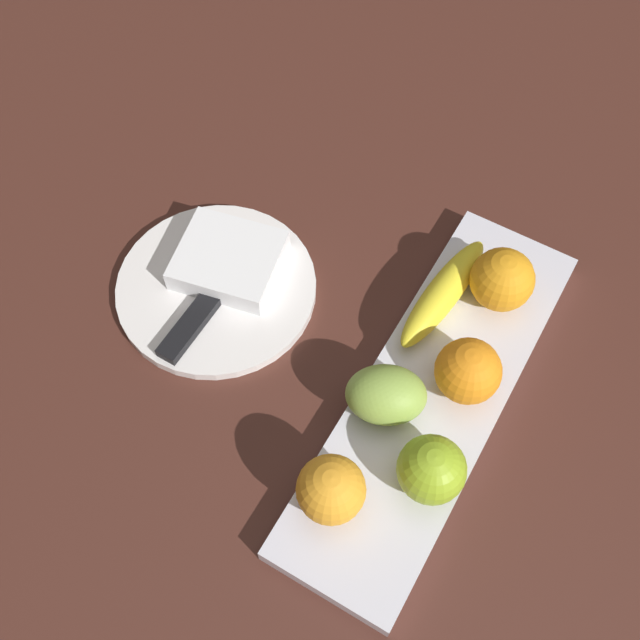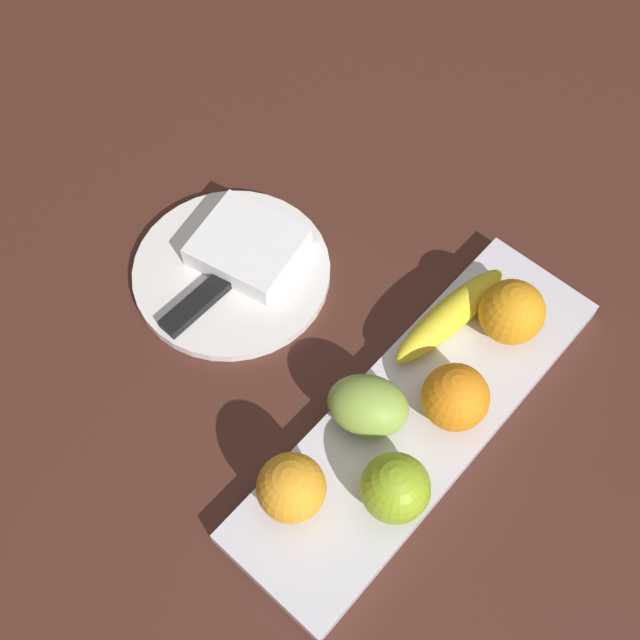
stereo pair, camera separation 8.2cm
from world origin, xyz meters
The scene contains 11 objects.
ground_plane centered at (0.00, 0.00, 0.00)m, with size 2.40×2.40×0.00m, color #45231B.
fruit_tray centered at (-0.04, 0.02, 0.01)m, with size 0.46×0.14×0.02m, color silver.
apple centered at (-0.13, -0.01, 0.06)m, with size 0.07×0.07×0.07m, color #8FB223.
banana centered at (0.06, 0.06, 0.04)m, with size 0.16×0.04×0.04m, color yellow.
orange_near_apple centered at (-0.02, 0.00, 0.06)m, with size 0.07×0.07×0.07m, color orange.
orange_near_banana centered at (-0.19, 0.06, 0.06)m, with size 0.07×0.07×0.07m, color orange.
orange_center centered at (0.10, 0.01, 0.06)m, with size 0.07×0.07×0.07m, color orange.
grape_bunch centered at (-0.08, 0.06, 0.05)m, with size 0.08×0.06×0.06m, color #8DB146.
dinner_plate centered at (-0.04, 0.29, 0.01)m, with size 0.23×0.23×0.01m, color white.
folded_napkin centered at (-0.01, 0.29, 0.03)m, with size 0.10×0.11×0.03m, color white.
knife centered at (-0.09, 0.29, 0.02)m, with size 0.18×0.02×0.01m.
Camera 2 is at (-0.34, -0.11, 0.76)m, focal length 44.30 mm.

